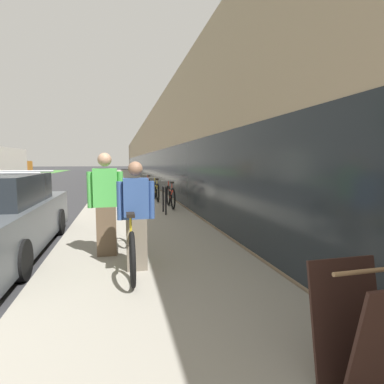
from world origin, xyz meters
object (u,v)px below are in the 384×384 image
(tandem_bicycle, at_px, (130,239))
(cruiser_bike_farthest, at_px, (148,186))
(cruiser_bike_middle, at_px, (156,191))
(sandwich_board_sign, at_px, (367,334))
(cruiser_bike_nearest, at_px, (171,196))
(person_bystander, at_px, (106,204))
(person_rider, at_px, (136,216))
(bike_rack_hoop, at_px, (164,197))

(tandem_bicycle, relative_size, cruiser_bike_farthest, 1.51)
(cruiser_bike_middle, relative_size, sandwich_board_sign, 1.98)
(tandem_bicycle, bearing_deg, cruiser_bike_nearest, 73.88)
(tandem_bicycle, height_order, cruiser_bike_nearest, cruiser_bike_nearest)
(cruiser_bike_nearest, bearing_deg, person_bystander, -111.36)
(cruiser_bike_nearest, bearing_deg, cruiser_bike_middle, 97.39)
(sandwich_board_sign, bearing_deg, person_bystander, 116.16)
(tandem_bicycle, distance_m, sandwich_board_sign, 3.46)
(tandem_bicycle, height_order, person_rider, person_rider)
(tandem_bicycle, distance_m, cruiser_bike_middle, 7.57)
(cruiser_bike_farthest, bearing_deg, bike_rack_hoop, -90.38)
(cruiser_bike_farthest, relative_size, sandwich_board_sign, 1.93)
(bike_rack_hoop, relative_size, cruiser_bike_farthest, 0.49)
(bike_rack_hoop, bearing_deg, cruiser_bike_farthest, 89.62)
(person_rider, xyz_separation_m, cruiser_bike_farthest, (1.14, 10.08, -0.40))
(person_rider, height_order, sandwich_board_sign, person_rider)
(person_rider, distance_m, person_bystander, 0.95)
(bike_rack_hoop, relative_size, cruiser_bike_middle, 0.47)
(person_rider, relative_size, person_bystander, 0.92)
(sandwich_board_sign, bearing_deg, tandem_bicycle, 114.30)
(bike_rack_hoop, relative_size, sandwich_board_sign, 0.94)
(sandwich_board_sign, bearing_deg, bike_rack_hoop, 91.76)
(sandwich_board_sign, bearing_deg, person_rider, 115.33)
(tandem_bicycle, height_order, person_bystander, person_bystander)
(person_rider, relative_size, sandwich_board_sign, 1.76)
(person_bystander, bearing_deg, cruiser_bike_farthest, 80.20)
(tandem_bicycle, xyz_separation_m, cruiser_bike_nearest, (1.58, 5.46, 0.01))
(person_bystander, bearing_deg, sandwich_board_sign, -63.84)
(person_bystander, height_order, bike_rack_hoop, person_bystander)
(cruiser_bike_farthest, xyz_separation_m, sandwich_board_sign, (0.19, -12.90, 0.05))
(tandem_bicycle, height_order, bike_rack_hoop, tandem_bicycle)
(person_bystander, height_order, cruiser_bike_nearest, person_bystander)
(cruiser_bike_middle, bearing_deg, bike_rack_hoop, -92.26)
(tandem_bicycle, distance_m, person_rider, 0.54)
(bike_rack_hoop, xyz_separation_m, sandwich_board_sign, (0.23, -7.49, -0.06))
(person_bystander, xyz_separation_m, cruiser_bike_nearest, (1.94, 4.97, -0.48))
(sandwich_board_sign, bearing_deg, cruiser_bike_middle, 90.57)
(person_bystander, bearing_deg, bike_rack_hoop, 67.85)
(cruiser_bike_nearest, bearing_deg, sandwich_board_sign, -91.01)
(cruiser_bike_farthest, distance_m, sandwich_board_sign, 12.90)
(person_bystander, relative_size, sandwich_board_sign, 1.92)
(person_bystander, relative_size, cruiser_bike_farthest, 1.00)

